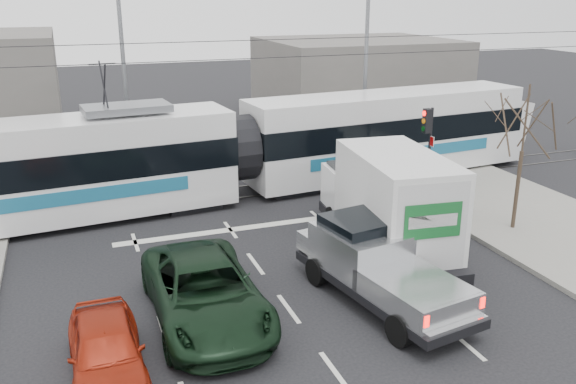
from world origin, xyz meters
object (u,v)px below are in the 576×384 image
object	(u,v)px
box_truck	(388,204)
silver_pickup	(374,263)
traffic_signal	(428,134)
street_lamp_far	(119,58)
red_car	(106,350)
bare_tree	(525,125)
green_car	(205,292)
tram	(237,150)
street_lamp_near	(363,53)
navy_pickup	(402,195)

from	to	relation	value
box_truck	silver_pickup	bearing A→B (deg)	-119.33
traffic_signal	street_lamp_far	xyz separation A→B (m)	(-10.66, 9.50, 2.37)
red_car	bare_tree	bearing A→B (deg)	15.34
bare_tree	box_truck	bearing A→B (deg)	-177.76
traffic_signal	green_car	xyz separation A→B (m)	(-10.35, -6.30, -1.95)
street_lamp_far	red_car	bearing A→B (deg)	-97.32
bare_tree	silver_pickup	world-z (taller)	bare_tree
traffic_signal	tram	size ratio (longest dim) A/B	0.13
box_truck	green_car	xyz separation A→B (m)	(-6.34, -2.10, -0.91)
silver_pickup	box_truck	xyz separation A→B (m)	(1.77, 2.50, 0.65)
red_car	street_lamp_near	bearing A→B (deg)	47.96
street_lamp_near	navy_pickup	world-z (taller)	street_lamp_near
traffic_signal	navy_pickup	xyz separation A→B (m)	(-2.19, -2.00, -1.66)
traffic_signal	green_car	size ratio (longest dim) A/B	0.63
red_car	silver_pickup	bearing A→B (deg)	9.57
box_truck	street_lamp_far	bearing A→B (deg)	121.89
silver_pickup	red_car	xyz separation A→B (m)	(-7.12, -1.25, -0.38)
street_lamp_near	green_car	bearing A→B (deg)	-129.04
bare_tree	tram	world-z (taller)	tram
street_lamp_near	green_car	distance (m)	18.29
green_car	navy_pickup	bearing A→B (deg)	27.66
street_lamp_near	navy_pickup	bearing A→B (deg)	-107.71
silver_pickup	traffic_signal	bearing A→B (deg)	39.43
green_car	street_lamp_near	bearing A→B (deg)	50.84
street_lamp_far	green_car	size ratio (longest dim) A/B	1.58
street_lamp_near	box_truck	size ratio (longest dim) A/B	1.27
street_lamp_far	silver_pickup	xyz separation A→B (m)	(4.88, -16.20, -4.07)
bare_tree	silver_pickup	bearing A→B (deg)	-158.64
bare_tree	street_lamp_near	size ratio (longest dim) A/B	0.56
traffic_signal	silver_pickup	xyz separation A→B (m)	(-5.78, -6.70, -1.70)
street_lamp_far	navy_pickup	distance (m)	14.84
traffic_signal	tram	world-z (taller)	tram
silver_pickup	green_car	distance (m)	4.59
navy_pickup	street_lamp_near	bearing A→B (deg)	93.38
street_lamp_near	street_lamp_far	bearing A→B (deg)	170.13
box_truck	street_lamp_near	bearing A→B (deg)	73.48
bare_tree	street_lamp_near	xyz separation A→B (m)	(-0.29, 11.50, 1.32)
silver_pickup	tram	bearing A→B (deg)	86.87
street_lamp_near	street_lamp_far	xyz separation A→B (m)	(-11.50, 2.00, 0.00)
traffic_signal	box_truck	size ratio (longest dim) A/B	0.51
silver_pickup	green_car	world-z (taller)	silver_pickup
box_truck	bare_tree	bearing A→B (deg)	8.24
traffic_signal	box_truck	world-z (taller)	traffic_signal
silver_pickup	box_truck	size ratio (longest dim) A/B	0.85
street_lamp_far	silver_pickup	distance (m)	17.40
traffic_signal	navy_pickup	distance (m)	3.40
red_car	box_truck	bearing A→B (deg)	22.48
bare_tree	navy_pickup	bearing A→B (deg)	148.97
street_lamp_near	tram	bearing A→B (deg)	-149.59
street_lamp_far	silver_pickup	world-z (taller)	street_lamp_far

